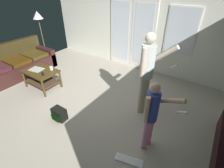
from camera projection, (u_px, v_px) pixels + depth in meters
ground_plane at (87, 103)px, 3.83m from camera, size 6.38×4.81×0.02m
wall_back_with_doors at (138, 26)px, 4.78m from camera, size 6.38×0.09×2.70m
leather_couch at (17, 65)px, 4.87m from camera, size 0.93×2.08×0.89m
coffee_table at (41, 75)px, 4.22m from camera, size 0.86×0.59×0.49m
person_adult at (147, 69)px, 3.09m from camera, size 0.64×0.46×1.69m
person_child at (152, 112)px, 2.43m from camera, size 0.57×0.34×1.27m
floor_lamp at (38, 19)px, 5.31m from camera, size 0.32×0.32×1.60m
backpack at (59, 114)px, 3.32m from camera, size 0.29×0.22×0.26m
loose_keyboard at (129, 160)px, 2.59m from camera, size 0.46×0.23×0.02m
laptop_closed at (36, 69)px, 4.18m from camera, size 0.36×0.30×0.02m
cup_near_edge at (51, 68)px, 4.15m from camera, size 0.07×0.07×0.09m
tv_remote_black at (43, 74)px, 3.96m from camera, size 0.17×0.12×0.02m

